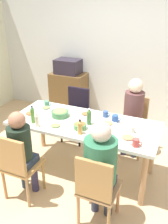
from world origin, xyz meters
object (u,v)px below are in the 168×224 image
object	(u,v)px
microwave	(68,66)
bottle_0	(33,115)
cup_4	(95,134)
chair_0	(97,187)
bowl_1	(60,113)
cup_5	(47,104)
plate_2	(86,114)
dining_table	(84,128)
cup_0	(132,129)
person_1	(133,111)
plate_0	(56,126)
bottle_1	(89,117)
plate_5	(30,114)
plate_3	(107,124)
side_cabinet	(69,95)
bottle_3	(80,127)
cup_3	(106,114)
plate_4	(128,138)
bottle_2	(37,120)
bowl_0	(80,126)
cup_2	(115,119)
plate_1	(46,108)
cup_1	(136,143)
person_3	(21,148)
chair_3	(18,164)
chair_2	(76,111)
person_0	(100,164)
chair_1	(133,122)

from	to	relation	value
microwave	bottle_0	bearing A→B (deg)	-76.94
cup_4	chair_0	bearing A→B (deg)	-66.67
bowl_1	cup_5	xyz separation A→B (m)	(-0.35, 0.24, -0.01)
plate_2	microwave	world-z (taller)	microwave
dining_table	cup_0	world-z (taller)	cup_0
person_1	plate_0	xyz separation A→B (m)	(-0.77, -0.98, 0.06)
bottle_1	plate_5	bearing A→B (deg)	-175.21
plate_3	side_cabinet	xyz separation A→B (m)	(-1.35, 1.55, -0.34)
plate_3	bottle_3	world-z (taller)	bottle_3
plate_5	bottle_1	distance (m)	0.87
plate_2	cup_3	xyz separation A→B (m)	(0.27, 0.06, 0.03)
plate_4	bottle_2	xyz separation A→B (m)	(-1.14, -0.15, 0.07)
bowl_0	cup_2	distance (m)	0.50
person_1	plate_1	world-z (taller)	person_1
cup_4	microwave	world-z (taller)	microwave
cup_1	cup_2	bearing A→B (deg)	128.97
person_3	bottle_2	xyz separation A→B (m)	(-0.01, 0.37, 0.19)
bottle_3	person_1	bearing A→B (deg)	67.33
bottle_1	bottle_2	distance (m)	0.66
chair_3	plate_4	world-z (taller)	chair_3
chair_2	chair_0	bearing A→B (deg)	-58.45
plate_4	bottle_0	distance (m)	1.25
plate_1	cup_5	bearing A→B (deg)	115.61
chair_3	bottle_3	xyz separation A→B (m)	(0.57, 0.51, 0.35)
cup_3	chair_2	bearing A→B (deg)	142.76
chair_0	side_cabinet	xyz separation A→B (m)	(-1.54, 2.41, -0.06)
plate_0	plate_1	size ratio (longest dim) A/B	1.04
dining_table	chair_3	world-z (taller)	chair_3
chair_0	bottle_3	distance (m)	0.75
plate_0	side_cabinet	distance (m)	2.06
person_0	side_cabinet	xyz separation A→B (m)	(-1.54, 2.32, -0.29)
cup_5	side_cabinet	bearing A→B (deg)	103.18
plate_5	bottle_0	size ratio (longest dim) A/B	0.93
chair_1	cup_5	world-z (taller)	chair_1
person_1	chair_3	world-z (taller)	person_1
dining_table	chair_3	xyz separation A→B (m)	(-0.49, -0.80, -0.18)
chair_2	cup_0	size ratio (longest dim) A/B	8.26
plate_3	plate_2	bearing A→B (deg)	157.13
bowl_1	microwave	size ratio (longest dim) A/B	0.50
cup_0	chair_2	bearing A→B (deg)	144.37
bowl_0	plate_1	bearing A→B (deg)	154.02
chair_3	cup_1	world-z (taller)	chair_3
microwave	cup_0	bearing A→B (deg)	-43.81
bottle_1	cup_5	bearing A→B (deg)	160.01
person_0	plate_4	world-z (taller)	person_0
person_1	bowl_0	xyz separation A→B (m)	(-0.47, -0.89, 0.09)
plate_3	bowl_1	xyz separation A→B (m)	(-0.68, -0.02, 0.03)
bottle_3	chair_2	bearing A→B (deg)	117.40
chair_0	person_1	xyz separation A→B (m)	(0.00, 1.51, 0.22)
chair_3	cup_5	bearing A→B (deg)	102.50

